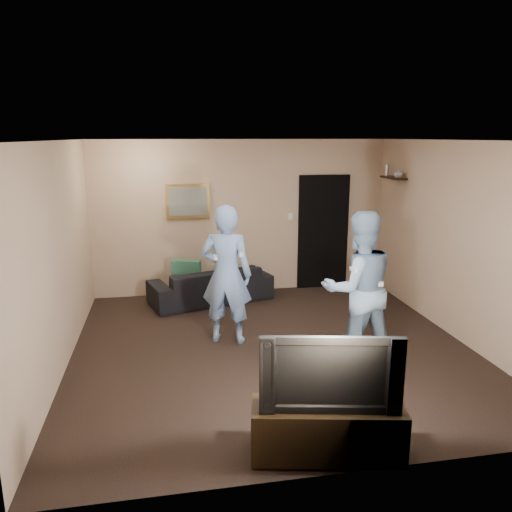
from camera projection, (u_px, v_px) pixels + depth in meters
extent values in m
plane|color=black|center=(272.00, 348.00, 6.41)|extent=(5.00, 5.00, 0.00)
cube|color=silver|center=(274.00, 140.00, 5.80)|extent=(5.00, 5.00, 0.04)
cube|color=tan|center=(242.00, 217.00, 8.49)|extent=(5.00, 0.04, 2.60)
cube|color=tan|center=(345.00, 322.00, 3.71)|extent=(5.00, 0.04, 2.60)
cube|color=tan|center=(58.00, 258.00, 5.66)|extent=(0.04, 5.00, 2.60)
cube|color=tan|center=(459.00, 242.00, 6.54)|extent=(0.04, 5.00, 2.60)
imported|color=black|center=(211.00, 284.00, 8.16)|extent=(2.10, 1.29, 0.57)
cube|color=#1C5541|center=(186.00, 274.00, 8.04)|extent=(0.48, 0.30, 0.46)
cube|color=olive|center=(188.00, 201.00, 8.24)|extent=(0.72, 0.05, 0.57)
cube|color=slate|center=(188.00, 201.00, 8.21)|extent=(0.62, 0.01, 0.47)
cube|color=black|center=(323.00, 232.00, 8.79)|extent=(0.90, 0.06, 2.00)
cube|color=silver|center=(290.00, 216.00, 8.62)|extent=(0.08, 0.02, 0.12)
cube|color=black|center=(393.00, 178.00, 8.08)|extent=(0.20, 0.60, 0.03)
imported|color=#A7A7AC|center=(399.00, 173.00, 7.90)|extent=(0.15, 0.15, 0.15)
cylinder|color=silver|center=(387.00, 170.00, 8.31)|extent=(0.06, 0.06, 0.18)
cube|color=black|center=(327.00, 430.00, 4.18)|extent=(1.32, 0.65, 0.45)
imported|color=black|center=(329.00, 369.00, 4.05)|extent=(1.15, 0.37, 0.66)
imported|color=#7B9ED6|center=(226.00, 275.00, 6.42)|extent=(0.77, 0.63, 1.82)
cube|color=white|center=(215.00, 257.00, 6.11)|extent=(0.04, 0.14, 0.04)
cube|color=white|center=(241.00, 254.00, 6.16)|extent=(0.05, 0.09, 0.05)
imported|color=#88A8C6|center=(358.00, 289.00, 5.81)|extent=(0.91, 0.72, 1.83)
cube|color=white|center=(353.00, 270.00, 5.50)|extent=(0.04, 0.14, 0.04)
cube|color=white|center=(380.00, 283.00, 5.60)|extent=(0.05, 0.09, 0.05)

